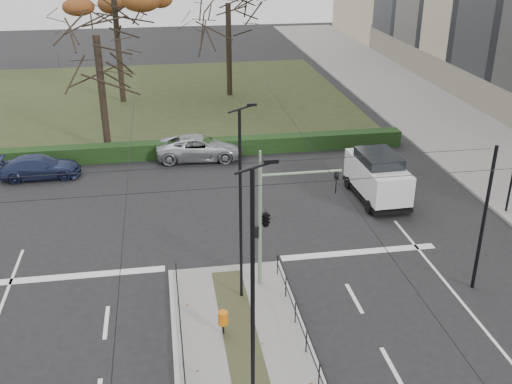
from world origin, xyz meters
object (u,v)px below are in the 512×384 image
Objects in this scene: streetlamp_median_far at (241,205)px; bare_tree_near at (97,44)px; bare_tree_center at (228,10)px; traffic_light at (268,217)px; parked_car_third at (40,167)px; white_van at (377,175)px; parked_car_fourth at (200,148)px; litter_bin at (223,318)px; streetlamp_median_near at (253,303)px.

streetlamp_median_far is 18.73m from bare_tree_near.
bare_tree_center is 15.24m from bare_tree_near.
traffic_light is at bearing -66.70° from bare_tree_near.
bare_tree_center is at bearing 52.56° from bare_tree_near.
white_van is at bearing -108.99° from parked_car_third.
streetlamp_median_far is 1.71× the size of parked_car_third.
white_van is at bearing 44.11° from streetlamp_median_far.
streetlamp_median_far is 29.91m from bare_tree_center.
streetlamp_median_far is (-1.12, -0.76, 0.94)m from traffic_light.
litter_bin is at bearing -177.36° from parked_car_fourth.
bare_tree_center is at bearing -9.68° from parked_car_fourth.
parked_car_fourth is at bearing 91.57° from streetlamp_median_far.
bare_tree_near is (-6.09, 17.50, 2.74)m from streetlamp_median_far.
streetlamp_median_far reaches higher than traffic_light.
streetlamp_median_near reaches higher than white_van.
streetlamp_median_near is at bearing -77.04° from bare_tree_near.
parked_car_third reaches higher than litter_bin.
streetlamp_median_near is 1.06× the size of streetlamp_median_far.
bare_tree_center is (3.75, 36.03, 2.68)m from streetlamp_median_near.
parked_car_third is 0.45× the size of bare_tree_center.
traffic_light is 17.09m from parked_car_third.
streetlamp_median_near is 22.04m from parked_car_fourth.
bare_tree_center is 1.03× the size of bare_tree_near.
bare_tree_center reaches higher than litter_bin.
parked_car_third is (-10.74, 13.07, -2.44)m from traffic_light.
litter_bin is 17.54m from parked_car_fourth.
streetlamp_median_near reaches higher than traffic_light.
bare_tree_near is (-14.35, 9.49, 5.45)m from white_van.
streetlamp_median_far is at bearing -145.79° from traffic_light.
parked_car_third is 7.96m from bare_tree_near.
streetlamp_median_near reaches higher than parked_car_third.
bare_tree_center is at bearing 82.57° from litter_bin.
bare_tree_near is at bearing 102.96° from streetlamp_median_near.
bare_tree_center reaches higher than bare_tree_near.
litter_bin is 5.48m from streetlamp_median_near.
bare_tree_center is at bearing 83.88° from streetlamp_median_far.
parked_car_third is 0.92× the size of white_van.
white_van is 18.05m from bare_tree_near.
parked_car_fourth is at bearing 139.92° from white_van.
parked_car_fourth is at bearing 88.19° from litter_bin.
litter_bin is at bearing -113.69° from streetlamp_median_far.
bare_tree_center reaches higher than parked_car_fourth.
streetlamp_median_far reaches higher than white_van.
bare_tree_near reaches higher than parked_car_fourth.
streetlamp_median_near is (0.40, -4.22, 3.48)m from litter_bin.
bare_tree_near is (-5.51, 23.94, 2.49)m from streetlamp_median_near.
litter_bin is 0.19× the size of white_van.
streetlamp_median_near is at bearing -156.91° from parked_car_third.
litter_bin is 13.79m from white_van.
traffic_light is 10.33m from white_van.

